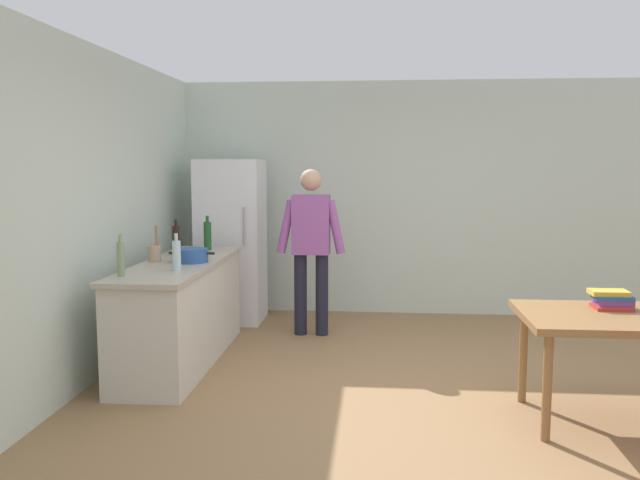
# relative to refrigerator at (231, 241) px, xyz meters

# --- Properties ---
(ground_plane) EXTENTS (14.00, 14.00, 0.00)m
(ground_plane) POSITION_rel_refrigerator_xyz_m (1.90, -2.40, -0.90)
(ground_plane) COLOR #936D47
(wall_back) EXTENTS (6.40, 0.12, 2.70)m
(wall_back) POSITION_rel_refrigerator_xyz_m (1.90, 0.60, 0.45)
(wall_back) COLOR silver
(wall_back) RESTS_ON ground_plane
(wall_left) EXTENTS (0.12, 5.60, 2.70)m
(wall_left) POSITION_rel_refrigerator_xyz_m (-0.70, -2.20, 0.45)
(wall_left) COLOR silver
(wall_left) RESTS_ON ground_plane
(kitchen_counter) EXTENTS (0.64, 2.20, 0.90)m
(kitchen_counter) POSITION_rel_refrigerator_xyz_m (-0.10, -1.60, -0.45)
(kitchen_counter) COLOR beige
(kitchen_counter) RESTS_ON ground_plane
(refrigerator) EXTENTS (0.70, 0.67, 1.80)m
(refrigerator) POSITION_rel_refrigerator_xyz_m (0.00, 0.00, 0.00)
(refrigerator) COLOR white
(refrigerator) RESTS_ON ground_plane
(person) EXTENTS (0.70, 0.22, 1.70)m
(person) POSITION_rel_refrigerator_xyz_m (0.95, -0.55, 0.08)
(person) COLOR #1E1E2D
(person) RESTS_ON ground_plane
(dining_table) EXTENTS (1.40, 0.90, 0.75)m
(dining_table) POSITION_rel_refrigerator_xyz_m (3.30, -2.70, -0.23)
(dining_table) COLOR olive
(dining_table) RESTS_ON ground_plane
(cooking_pot) EXTENTS (0.40, 0.28, 0.12)m
(cooking_pot) POSITION_rel_refrigerator_xyz_m (0.01, -1.62, 0.06)
(cooking_pot) COLOR #285193
(cooking_pot) RESTS_ON kitchen_counter
(utensil_jar) EXTENTS (0.11, 0.11, 0.32)m
(utensil_jar) POSITION_rel_refrigerator_xyz_m (-0.32, -1.61, 0.08)
(utensil_jar) COLOR tan
(utensil_jar) RESTS_ON kitchen_counter
(bottle_wine_green) EXTENTS (0.08, 0.08, 0.34)m
(bottle_wine_green) POSITION_rel_refrigerator_xyz_m (-0.06, -0.78, 0.15)
(bottle_wine_green) COLOR #1E5123
(bottle_wine_green) RESTS_ON kitchen_counter
(bottle_water_clear) EXTENTS (0.07, 0.07, 0.30)m
(bottle_water_clear) POSITION_rel_refrigerator_xyz_m (0.02, -2.07, 0.13)
(bottle_water_clear) COLOR silver
(bottle_water_clear) RESTS_ON kitchen_counter
(bottle_vinegar_tall) EXTENTS (0.06, 0.06, 0.32)m
(bottle_vinegar_tall) POSITION_rel_refrigerator_xyz_m (-0.32, -2.37, 0.14)
(bottle_vinegar_tall) COLOR gray
(bottle_vinegar_tall) RESTS_ON kitchen_counter
(bottle_wine_dark) EXTENTS (0.08, 0.08, 0.34)m
(bottle_wine_dark) POSITION_rel_refrigerator_xyz_m (-0.25, -1.21, 0.15)
(bottle_wine_dark) COLOR black
(bottle_wine_dark) RESTS_ON kitchen_counter
(book_stack) EXTENTS (0.27, 0.21, 0.13)m
(book_stack) POSITION_rel_refrigerator_xyz_m (3.25, -2.52, -0.09)
(book_stack) COLOR #B22D28
(book_stack) RESTS_ON dining_table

